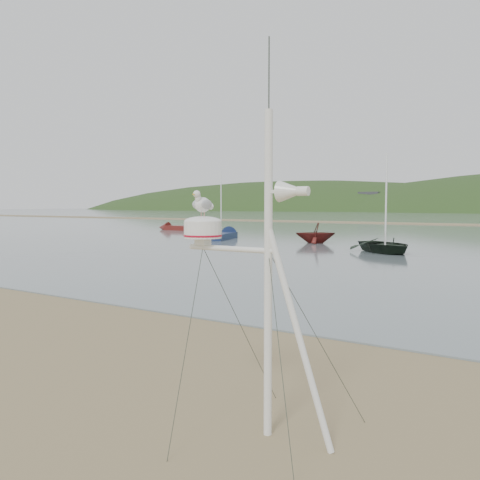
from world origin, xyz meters
The scene contains 6 objects.
ground centered at (0.00, 0.00, 0.00)m, with size 560.00×560.00×0.00m, color olive.
mast_rig centered at (3.87, -0.63, 1.17)m, with size 2.15×2.29×4.85m.
boat_dark centered at (-2.10, 23.50, 2.20)m, with size 3.09×0.90×4.33m, color black.
boat_red centered at (-8.67, 28.08, 1.45)m, with size 2.44×1.49×2.83m, color #571714.
sailboat_blue_near centered at (-17.27, 29.07, 0.30)m, with size 3.10×6.11×5.95m.
dinghy_red_far centered at (-30.05, 36.99, 0.29)m, with size 5.18×1.30×1.26m.
Camera 1 is at (7.00, -5.90, 2.86)m, focal length 38.00 mm.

